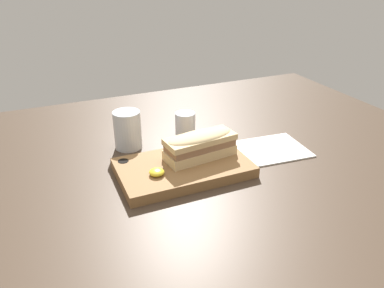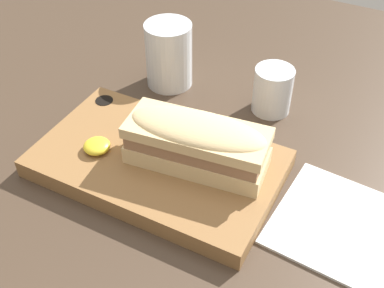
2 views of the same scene
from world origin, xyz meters
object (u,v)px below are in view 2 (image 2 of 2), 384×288
sandwich (197,141)px  serving_board (157,163)px  wine_glass (272,92)px  napkin (359,233)px  water_glass (169,59)px

sandwich → serving_board: bearing=-165.4°
wine_glass → serving_board: bearing=-113.8°
serving_board → napkin: serving_board is taller
serving_board → water_glass: size_ratio=3.01×
sandwich → wine_glass: sandwich is taller
serving_board → water_glass: water_glass is taller
wine_glass → napkin: wine_glass is taller
serving_board → napkin: bearing=3.7°
napkin → sandwich: bearing=-179.0°
sandwich → napkin: (22.29, 0.38, -6.33)cm
serving_board → sandwich: size_ratio=1.72×
serving_board → water_glass: (-9.17, 19.72, 3.42)cm
serving_board → sandwich: 7.61cm
serving_board → sandwich: bearing=14.6°
wine_glass → napkin: (18.63, -18.79, -3.22)cm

